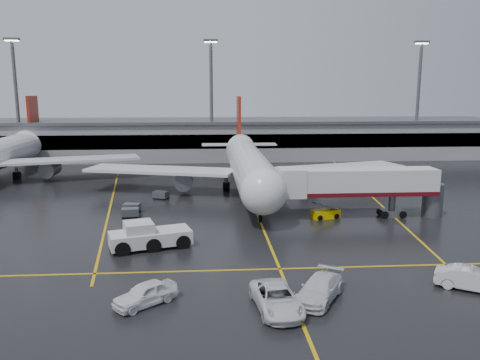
{
  "coord_description": "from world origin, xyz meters",
  "views": [
    {
      "loc": [
        -6.06,
        -60.04,
        14.92
      ],
      "look_at": [
        -2.0,
        -2.0,
        4.0
      ],
      "focal_mm": 35.59,
      "sensor_mm": 36.0,
      "label": 1
    }
  ],
  "objects": [
    {
      "name": "light_mast_left",
      "position": [
        -45.0,
        42.0,
        14.47
      ],
      "size": [
        3.0,
        1.2,
        25.45
      ],
      "color": "#595B60",
      "rests_on": "ground"
    },
    {
      "name": "light_mast_mid",
      "position": [
        -5.0,
        42.0,
        14.47
      ],
      "size": [
        3.0,
        1.2,
        25.45
      ],
      "color": "#595B60",
      "rests_on": "ground"
    },
    {
      "name": "terminal",
      "position": [
        0.0,
        47.93,
        4.32
      ],
      "size": [
        122.0,
        19.0,
        8.6
      ],
      "color": "gray",
      "rests_on": "ground"
    },
    {
      "name": "light_mast_right",
      "position": [
        40.0,
        42.0,
        14.47
      ],
      "size": [
        3.0,
        1.2,
        25.45
      ],
      "color": "#595B60",
      "rests_on": "ground"
    },
    {
      "name": "service_van_b",
      "position": [
        1.93,
        -28.19,
        0.84
      ],
      "size": [
        5.02,
        6.13,
        1.67
      ],
      "primitive_type": "imported",
      "rotation": [
        0.0,
        0.0,
        -0.55
      ],
      "color": "silver",
      "rests_on": "ground"
    },
    {
      "name": "main_airliner",
      "position": [
        0.0,
        9.7,
        4.21
      ],
      "size": [
        48.8,
        45.6,
        14.1
      ],
      "color": "silver",
      "rests_on": "ground"
    },
    {
      "name": "service_van_d",
      "position": [
        -10.53,
        -28.13,
        0.81
      ],
      "size": [
        4.91,
        4.51,
        1.63
      ],
      "primitive_type": "imported",
      "rotation": [
        0.0,
        0.0,
        -0.89
      ],
      "color": "white",
      "rests_on": "ground"
    },
    {
      "name": "baggage_cart_b",
      "position": [
        -15.52,
        -1.62,
        0.63
      ],
      "size": [
        2.19,
        1.61,
        1.12
      ],
      "color": "#595B60",
      "rests_on": "ground"
    },
    {
      "name": "service_van_a",
      "position": [
        -1.41,
        -29.65,
        0.84
      ],
      "size": [
        3.52,
        6.37,
        1.69
      ],
      "primitive_type": "imported",
      "rotation": [
        0.0,
        0.0,
        0.12
      ],
      "color": "silver",
      "rests_on": "ground"
    },
    {
      "name": "ground",
      "position": [
        0.0,
        0.0,
        0.0
      ],
      "size": [
        220.0,
        220.0,
        0.0
      ],
      "primitive_type": "plane",
      "color": "black",
      "rests_on": "ground"
    },
    {
      "name": "apron_line_right",
      "position": [
        18.0,
        10.0,
        0.01
      ],
      "size": [
        7.57,
        69.64,
        0.02
      ],
      "primitive_type": "cube",
      "rotation": [
        0.0,
        0.0,
        -0.1
      ],
      "color": "gold",
      "rests_on": "ground"
    },
    {
      "name": "belt_loader",
      "position": [
        7.94,
        -6.01,
        0.51
      ],
      "size": [
        3.55,
        2.26,
        2.09
      ],
      "color": "#E2BA00",
      "rests_on": "ground"
    },
    {
      "name": "pushback_tractor",
      "position": [
        -11.83,
        -15.56,
        1.09
      ],
      "size": [
        8.25,
        5.24,
        2.75
      ],
      "color": "silver",
      "rests_on": "ground"
    },
    {
      "name": "service_van_c",
      "position": [
        13.89,
        -27.27,
        0.86
      ],
      "size": [
        5.41,
        4.3,
        1.72
      ],
      "primitive_type": "imported",
      "rotation": [
        0.0,
        0.0,
        1.02
      ],
      "color": "silver",
      "rests_on": "ground"
    },
    {
      "name": "apron_line_centre",
      "position": [
        0.0,
        0.0,
        0.01
      ],
      "size": [
        0.25,
        90.0,
        0.02
      ],
      "primitive_type": "cube",
      "color": "gold",
      "rests_on": "ground"
    },
    {
      "name": "baggage_cart_a",
      "position": [
        -15.34,
        -4.06,
        0.63
      ],
      "size": [
        2.14,
        1.53,
        1.12
      ],
      "color": "#595B60",
      "rests_on": "ground"
    },
    {
      "name": "jet_bridge",
      "position": [
        11.87,
        -6.0,
        3.93
      ],
      "size": [
        19.9,
        3.4,
        6.05
      ],
      "color": "silver",
      "rests_on": "ground"
    },
    {
      "name": "apron_line_stop",
      "position": [
        0.0,
        -22.0,
        0.01
      ],
      "size": [
        60.0,
        0.25,
        0.02
      ],
      "primitive_type": "cube",
      "color": "gold",
      "rests_on": "ground"
    },
    {
      "name": "apron_line_left",
      "position": [
        -20.0,
        10.0,
        0.01
      ],
      "size": [
        9.99,
        69.35,
        0.02
      ],
      "primitive_type": "cube",
      "rotation": [
        0.0,
        0.0,
        0.14
      ],
      "color": "gold",
      "rests_on": "ground"
    },
    {
      "name": "baggage_cart_c",
      "position": [
        -12.58,
        5.62,
        0.63
      ],
      "size": [
        2.36,
        2.01,
        1.12
      ],
      "color": "#595B60",
      "rests_on": "ground"
    }
  ]
}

